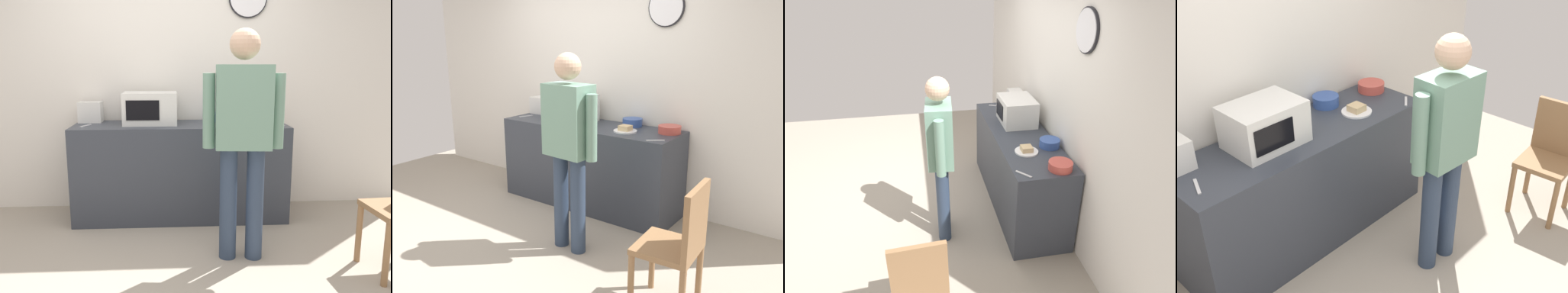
% 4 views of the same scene
% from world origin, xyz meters
% --- Properties ---
extents(ground_plane, '(6.00, 6.00, 0.00)m').
position_xyz_m(ground_plane, '(0.00, 0.00, 0.00)').
color(ground_plane, '#9E9384').
extents(back_wall, '(5.40, 0.13, 2.60)m').
position_xyz_m(back_wall, '(0.00, 1.60, 1.30)').
color(back_wall, silver).
rests_on(back_wall, ground_plane).
extents(kitchen_counter, '(2.01, 0.62, 0.91)m').
position_xyz_m(kitchen_counter, '(0.15, 1.22, 0.46)').
color(kitchen_counter, '#333842').
rests_on(kitchen_counter, ground_plane).
extents(microwave, '(0.50, 0.39, 0.30)m').
position_xyz_m(microwave, '(-0.14, 1.26, 1.06)').
color(microwave, silver).
rests_on(microwave, kitchen_counter).
extents(sandwich_plate, '(0.24, 0.24, 0.07)m').
position_xyz_m(sandwich_plate, '(0.63, 1.15, 0.93)').
color(sandwich_plate, white).
rests_on(sandwich_plate, kitchen_counter).
extents(salad_bowl, '(0.21, 0.21, 0.08)m').
position_xyz_m(salad_bowl, '(0.55, 1.42, 0.95)').
color(salad_bowl, '#33519E').
rests_on(salad_bowl, kitchen_counter).
extents(cereal_bowl, '(0.22, 0.22, 0.08)m').
position_xyz_m(cereal_bowl, '(1.01, 1.35, 0.95)').
color(cereal_bowl, '#C64C42').
rests_on(cereal_bowl, kitchen_counter).
extents(toaster, '(0.22, 0.18, 0.20)m').
position_xyz_m(toaster, '(-0.73, 1.41, 1.01)').
color(toaster, silver).
rests_on(toaster, kitchen_counter).
extents(fork_utensil, '(0.14, 0.12, 0.01)m').
position_xyz_m(fork_utensil, '(1.04, 0.99, 0.92)').
color(fork_utensil, silver).
rests_on(fork_utensil, kitchen_counter).
extents(spoon_utensil, '(0.08, 0.17, 0.01)m').
position_xyz_m(spoon_utensil, '(-0.73, 1.14, 0.92)').
color(spoon_utensil, silver).
rests_on(spoon_utensil, kitchen_counter).
extents(person_standing, '(0.59, 0.27, 1.72)m').
position_xyz_m(person_standing, '(0.58, 0.30, 1.01)').
color(person_standing, '#2B3A52').
rests_on(person_standing, ground_plane).
extents(wooden_chair, '(0.42, 0.42, 0.94)m').
position_xyz_m(wooden_chair, '(1.72, 0.02, 0.52)').
color(wooden_chair, olive).
rests_on(wooden_chair, ground_plane).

